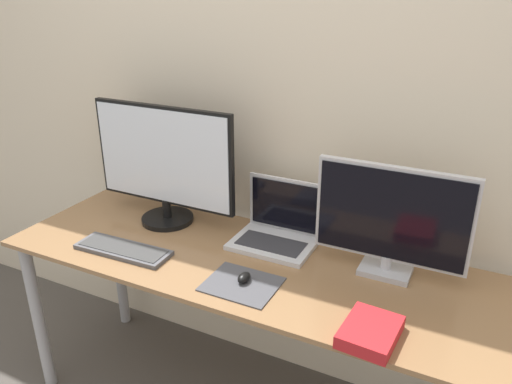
{
  "coord_description": "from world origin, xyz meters",
  "views": [
    {
      "loc": [
        0.74,
        -1.07,
        1.64
      ],
      "look_at": [
        0.02,
        0.37,
        0.96
      ],
      "focal_mm": 35.0,
      "sensor_mm": 36.0,
      "label": 1
    }
  ],
  "objects_px": {
    "laptop": "(278,227)",
    "book": "(370,332)",
    "monitor_left": "(164,163)",
    "keyboard": "(123,250)",
    "monitor_right": "(391,220)",
    "mouse": "(244,278)"
  },
  "relations": [
    {
      "from": "monitor_left",
      "to": "laptop",
      "type": "xyz_separation_m",
      "value": [
        0.48,
        0.04,
        -0.2
      ]
    },
    {
      "from": "monitor_left",
      "to": "monitor_right",
      "type": "relative_size",
      "value": 1.23
    },
    {
      "from": "monitor_left",
      "to": "book",
      "type": "height_order",
      "value": "monitor_left"
    },
    {
      "from": "laptop",
      "to": "mouse",
      "type": "xyz_separation_m",
      "value": [
        0.02,
        -0.31,
        -0.04
      ]
    },
    {
      "from": "keyboard",
      "to": "book",
      "type": "relative_size",
      "value": 1.89
    },
    {
      "from": "laptop",
      "to": "book",
      "type": "height_order",
      "value": "laptop"
    },
    {
      "from": "laptop",
      "to": "mouse",
      "type": "distance_m",
      "value": 0.32
    },
    {
      "from": "monitor_left",
      "to": "mouse",
      "type": "distance_m",
      "value": 0.62
    },
    {
      "from": "monitor_left",
      "to": "book",
      "type": "distance_m",
      "value": 1.04
    },
    {
      "from": "monitor_right",
      "to": "book",
      "type": "distance_m",
      "value": 0.4
    },
    {
      "from": "keyboard",
      "to": "book",
      "type": "distance_m",
      "value": 0.94
    },
    {
      "from": "monitor_right",
      "to": "laptop",
      "type": "relative_size",
      "value": 1.67
    },
    {
      "from": "monitor_left",
      "to": "monitor_right",
      "type": "bearing_deg",
      "value": 0.01
    },
    {
      "from": "monitor_right",
      "to": "keyboard",
      "type": "distance_m",
      "value": 0.96
    },
    {
      "from": "laptop",
      "to": "book",
      "type": "relative_size",
      "value": 1.55
    },
    {
      "from": "monitor_left",
      "to": "keyboard",
      "type": "height_order",
      "value": "monitor_left"
    },
    {
      "from": "monitor_left",
      "to": "keyboard",
      "type": "distance_m",
      "value": 0.38
    },
    {
      "from": "laptop",
      "to": "keyboard",
      "type": "distance_m",
      "value": 0.58
    },
    {
      "from": "mouse",
      "to": "book",
      "type": "xyz_separation_m",
      "value": [
        0.44,
        -0.09,
        -0.0
      ]
    },
    {
      "from": "laptop",
      "to": "book",
      "type": "xyz_separation_m",
      "value": [
        0.46,
        -0.4,
        -0.04
      ]
    },
    {
      "from": "monitor_left",
      "to": "book",
      "type": "bearing_deg",
      "value": -20.8
    },
    {
      "from": "keyboard",
      "to": "monitor_right",
      "type": "bearing_deg",
      "value": 17.73
    }
  ]
}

